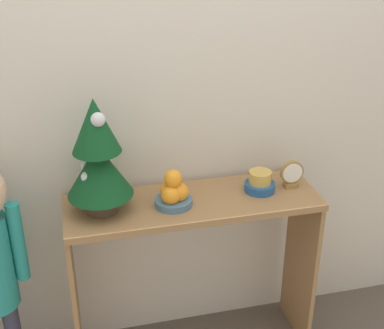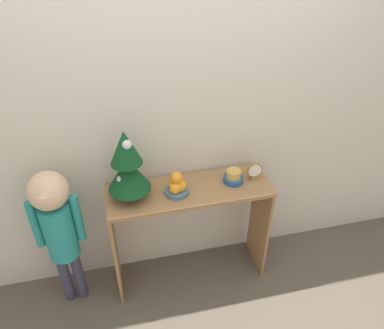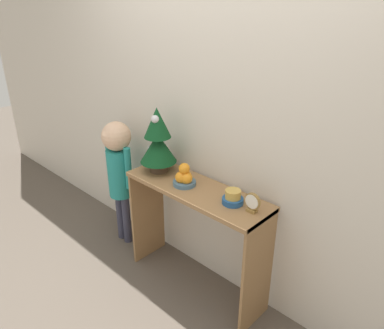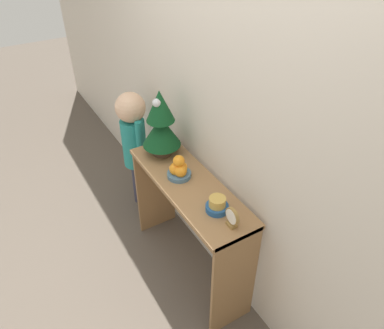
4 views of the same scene
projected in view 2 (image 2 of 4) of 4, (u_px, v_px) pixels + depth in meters
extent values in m
plane|color=brown|center=(195.00, 290.00, 2.76)|extent=(12.00, 12.00, 0.00)
cube|color=beige|center=(182.00, 114.00, 2.36)|extent=(7.00, 0.05, 2.50)
cube|color=olive|center=(190.00, 191.00, 2.44)|extent=(1.08, 0.35, 0.03)
cube|color=olive|center=(115.00, 247.00, 2.56)|extent=(0.02, 0.32, 0.82)
cube|color=olive|center=(259.00, 222.00, 2.76)|extent=(0.02, 0.32, 0.82)
cylinder|color=#4C3828|center=(131.00, 194.00, 2.35)|extent=(0.13, 0.13, 0.05)
cylinder|color=brown|center=(130.00, 188.00, 2.32)|extent=(0.02, 0.02, 0.04)
cone|color=#0F421E|center=(128.00, 174.00, 2.26)|extent=(0.26, 0.26, 0.22)
cone|color=#0F421E|center=(125.00, 147.00, 2.15)|extent=(0.19, 0.19, 0.22)
sphere|color=silver|center=(120.00, 170.00, 2.30)|extent=(0.05, 0.05, 0.05)
sphere|color=silver|center=(127.00, 145.00, 2.11)|extent=(0.06, 0.06, 0.06)
sphere|color=silver|center=(121.00, 179.00, 2.23)|extent=(0.05, 0.05, 0.05)
cylinder|color=#476B84|center=(177.00, 191.00, 2.38)|extent=(0.16, 0.16, 0.03)
sphere|color=orange|center=(180.00, 186.00, 2.36)|extent=(0.08, 0.08, 0.08)
sphere|color=orange|center=(175.00, 184.00, 2.37)|extent=(0.08, 0.08, 0.08)
sphere|color=orange|center=(175.00, 188.00, 2.34)|extent=(0.08, 0.08, 0.08)
sphere|color=orange|center=(176.00, 178.00, 2.32)|extent=(0.08, 0.08, 0.08)
cylinder|color=#235189|center=(233.00, 179.00, 2.48)|extent=(0.13, 0.13, 0.04)
cylinder|color=gold|center=(234.00, 174.00, 2.45)|extent=(0.10, 0.10, 0.05)
cube|color=olive|center=(254.00, 177.00, 2.51)|extent=(0.06, 0.04, 0.02)
cylinder|color=olive|center=(254.00, 170.00, 2.48)|extent=(0.10, 0.02, 0.10)
cylinder|color=white|center=(255.00, 171.00, 2.47)|extent=(0.09, 0.00, 0.09)
cylinder|color=#38384C|center=(65.00, 276.00, 2.58)|extent=(0.07, 0.07, 0.45)
cylinder|color=#38384C|center=(79.00, 274.00, 2.60)|extent=(0.07, 0.07, 0.45)
cylinder|color=teal|center=(59.00, 231.00, 2.34)|extent=(0.20, 0.20, 0.41)
sphere|color=#E0B28E|center=(48.00, 191.00, 2.16)|extent=(0.24, 0.24, 0.24)
cylinder|color=teal|center=(35.00, 225.00, 2.27)|extent=(0.05, 0.05, 0.35)
cylinder|color=teal|center=(78.00, 218.00, 2.32)|extent=(0.05, 0.05, 0.35)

